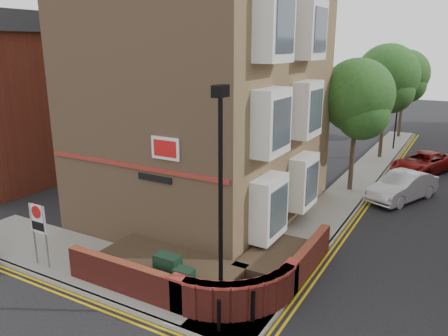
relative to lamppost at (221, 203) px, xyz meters
The scene contains 22 objects.
ground 3.90m from the lamppost, 143.13° to the right, with size 120.00×120.00×0.00m, color black.
pavement_corner 6.07m from the lamppost, behind, with size 13.00×3.00×0.12m, color gray.
pavement_main 15.17m from the lamppost, 88.45° to the left, with size 2.00×32.00×0.12m, color gray.
kerb_side 6.18m from the lamppost, 166.76° to the right, with size 13.00×0.15×0.12m, color gray.
kerb_main_near 15.22m from the lamppost, 84.60° to the left, with size 0.15×32.00×0.12m, color gray.
yellow_lines_side 6.27m from the lamppost, 164.13° to the right, with size 13.00×0.28×0.01m, color gold.
yellow_lines_main 15.26m from the lamppost, 83.64° to the left, with size 0.28×32.00×0.01m, color gold.
corner_building 8.62m from the lamppost, 123.16° to the left, with size 8.95×10.40×13.60m.
garden_wall 3.93m from the lamppost, 140.91° to the left, with size 6.80×6.00×1.20m, color maroon, non-canonical shape.
lamppost is the anchor object (origin of this frame).
utility_cabinet_large 3.24m from the lamppost, behind, with size 0.80×0.45×1.20m, color black.
utility_cabinet_small 2.90m from the lamppost, 169.70° to the right, with size 0.55×0.40×1.10m, color black.
bollard_near 2.91m from the lamppost, 63.43° to the right, with size 0.11×0.11×0.90m, color black.
bollard_far 2.95m from the lamppost, ahead, with size 0.11×0.11×0.90m, color black.
zone_sign 6.85m from the lamppost, behind, with size 0.72×0.07×2.20m.
side_building 17.98m from the lamppost, 157.72° to the left, with size 6.40×10.40×9.00m.
tree_near 12.92m from the lamppost, 88.22° to the left, with size 3.64×3.65×6.70m.
tree_mid 20.93m from the lamppost, 88.90° to the left, with size 4.03×4.03×7.42m.
tree_far 28.89m from the lamppost, 89.21° to the left, with size 3.81×3.81×7.00m.
traffic_light_assembly 23.82m from the lamppost, 88.07° to the left, with size 0.20×0.16×4.20m.
silver_car_near 13.28m from the lamppost, 76.80° to the left, with size 1.48×4.23×1.39m, color #BBBCC4.
red_car_main 18.86m from the lamppost, 79.81° to the left, with size 2.11×4.57×1.27m, color maroon.
Camera 1 is at (7.01, -8.14, 7.33)m, focal length 35.00 mm.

